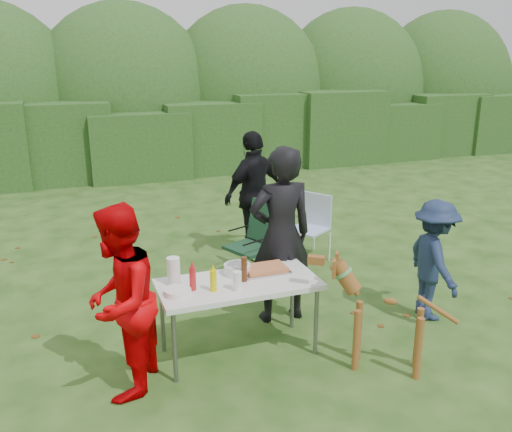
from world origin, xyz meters
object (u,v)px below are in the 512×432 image
object	(u,v)px
mustard_bottle	(213,281)
beer_bottle	(244,269)
lawn_chair	(308,227)
person_red_jacket	(120,302)
child	(434,260)
person_cook	(281,236)
person_black_puffy	(254,194)
dog	(389,318)
paper_towel_roll	(174,271)
ketchup_bottle	(193,279)
folding_table	(238,287)
camping_chair	(251,243)

from	to	relation	value
mustard_bottle	beer_bottle	bearing A→B (deg)	18.71
lawn_chair	beer_bottle	size ratio (longest dim) A/B	3.71
person_red_jacket	child	xyz separation A→B (m)	(3.30, 0.22, -0.17)
person_cook	mustard_bottle	size ratio (longest dim) A/B	9.50
person_black_puffy	dog	world-z (taller)	person_black_puffy
dog	paper_towel_roll	distance (m)	2.00
person_black_puffy	lawn_chair	distance (m)	0.88
child	ketchup_bottle	xyz separation A→B (m)	(-2.63, -0.01, 0.19)
dog	beer_bottle	size ratio (longest dim) A/B	4.50
folding_table	child	size ratio (longest dim) A/B	1.13
camping_chair	dog	bearing A→B (deg)	79.10
ketchup_bottle	person_black_puffy	bearing A→B (deg)	59.02
lawn_chair	person_red_jacket	bearing A→B (deg)	7.34
paper_towel_roll	ketchup_bottle	bearing A→B (deg)	-53.53
camping_chair	mustard_bottle	distance (m)	1.99
dog	lawn_chair	xyz separation A→B (m)	(0.54, 2.81, -0.07)
person_black_puffy	dog	xyz separation A→B (m)	(0.12, -3.20, -0.37)
person_black_puffy	lawn_chair	xyz separation A→B (m)	(0.66, -0.39, -0.44)
person_black_puffy	lawn_chair	world-z (taller)	person_black_puffy
camping_chair	mustard_bottle	xyz separation A→B (m)	(-0.97, -1.70, 0.34)
child	lawn_chair	size ratio (longest dim) A/B	1.49
camping_chair	child	bearing A→B (deg)	110.28
dog	folding_table	bearing A→B (deg)	3.71
ketchup_bottle	camping_chair	bearing A→B (deg)	54.82
person_black_puffy	paper_towel_roll	world-z (taller)	person_black_puffy
person_black_puffy	ketchup_bottle	world-z (taller)	person_black_puffy
folding_table	dog	world-z (taller)	dog
ketchup_bottle	mustard_bottle	bearing A→B (deg)	-27.33
lawn_chair	person_cook	bearing A→B (deg)	23.43
person_black_puffy	beer_bottle	size ratio (longest dim) A/B	7.36
folding_table	camping_chair	xyz separation A→B (m)	(0.70, 1.59, -0.19)
person_black_puffy	child	world-z (taller)	person_black_puffy
child	dog	world-z (taller)	child
folding_table	mustard_bottle	bearing A→B (deg)	-157.69
dog	ketchup_bottle	xyz separation A→B (m)	(-1.62, 0.70, 0.34)
person_black_puffy	ketchup_bottle	xyz separation A→B (m)	(-1.50, -2.49, -0.03)
folding_table	person_red_jacket	world-z (taller)	person_red_jacket
person_cook	lawn_chair	xyz separation A→B (m)	(1.07, 1.56, -0.50)
person_red_jacket	paper_towel_roll	world-z (taller)	person_red_jacket
beer_bottle	paper_towel_roll	size ratio (longest dim) A/B	0.92
mustard_bottle	paper_towel_roll	size ratio (longest dim) A/B	0.77
child	dog	bearing A→B (deg)	134.25
dog	mustard_bottle	world-z (taller)	dog
ketchup_bottle	lawn_chair	bearing A→B (deg)	44.32
person_black_puffy	child	bearing A→B (deg)	92.13
folding_table	child	world-z (taller)	child
person_red_jacket	mustard_bottle	size ratio (longest dim) A/B	8.28
person_cook	person_red_jacket	xyz separation A→B (m)	(-1.75, -0.76, -0.12)
person_cook	child	size ratio (longest dim) A/B	1.44
child	person_red_jacket	bearing A→B (deg)	103.04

